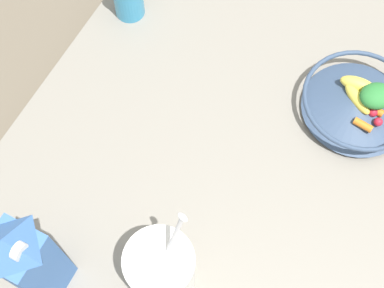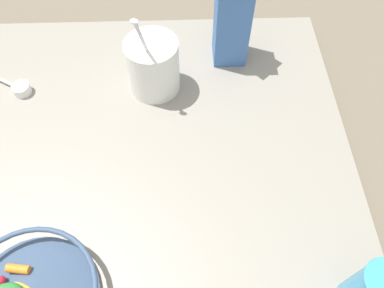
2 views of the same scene
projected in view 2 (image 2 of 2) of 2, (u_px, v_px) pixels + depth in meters
ground_plane at (110, 201)px, 0.82m from camera, size 6.00×6.00×0.00m
countertop at (108, 197)px, 0.80m from camera, size 1.08×1.08×0.05m
milk_carton at (233, 12)px, 0.88m from camera, size 0.08×0.08×0.28m
yogurt_tub at (153, 64)px, 0.87m from camera, size 0.13×0.12×0.25m
measuring_scoop at (20, 89)px, 0.92m from camera, size 0.07×0.10×0.02m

